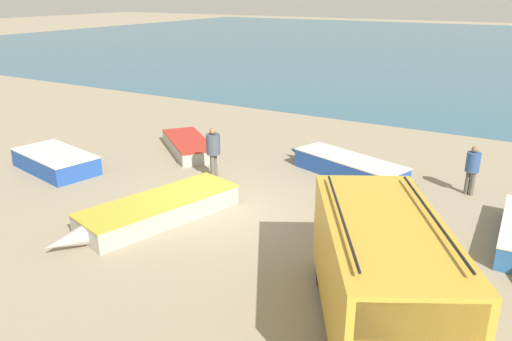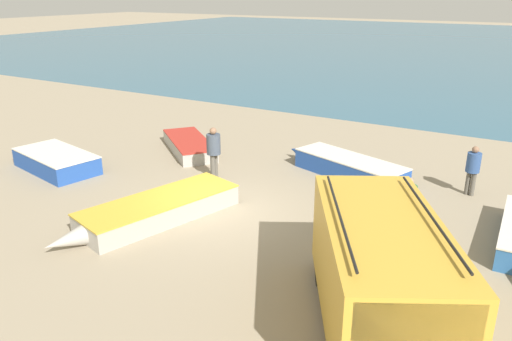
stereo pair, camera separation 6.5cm
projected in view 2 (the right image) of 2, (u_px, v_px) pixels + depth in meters
The scene contains 10 objects.
ground_plane at pixel (218, 211), 14.45m from camera, with size 200.00×200.00×0.00m, color gray.
sea_water at pixel (478, 46), 56.56m from camera, with size 120.00×80.00×0.01m, color #33607A.
parked_van at pixel (380, 272), 9.06m from camera, with size 4.02×5.08×2.35m.
fishing_rowboat_0 at pixel (155, 210), 13.82m from camera, with size 2.73×5.60×0.59m.
fishing_rowboat_1 at pixel (188, 144), 19.81m from camera, with size 4.00×3.45×0.50m.
fishing_rowboat_3 at pixel (345, 166), 17.18m from camera, with size 4.91×2.51×0.66m.
fishing_rowboat_4 at pixel (55, 160), 17.75m from camera, with size 4.15×2.30×0.65m.
fisherman_0 at pixel (214, 148), 16.66m from camera, with size 0.47×0.47×1.77m.
fisherman_1 at pixel (407, 202), 12.66m from camera, with size 0.43×0.43×1.63m.
fisherman_2 at pixel (473, 166), 15.29m from camera, with size 0.42×0.42×1.59m.
Camera 2 is at (7.64, -10.79, 6.05)m, focal length 35.00 mm.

